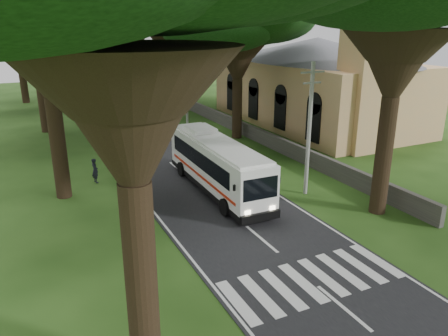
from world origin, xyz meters
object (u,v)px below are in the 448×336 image
at_px(coach_bus, 217,164).
at_px(distant_car_a, 95,114).
at_px(pole_near, 309,128).
at_px(pole_far, 134,67).
at_px(pedestrian, 95,171).
at_px(church, 317,76).
at_px(pole_mid, 186,85).
at_px(distant_car_b, 70,89).
at_px(distant_car_c, 81,80).

xyz_separation_m(coach_bus, distant_car_a, (-3.23, 23.87, -1.02)).
relative_size(pole_near, coach_bus, 0.73).
relative_size(pole_far, pedestrian, 4.85).
bearing_deg(pedestrian, distant_car_a, -24.34).
bearing_deg(distant_car_a, church, 141.91).
xyz_separation_m(pole_mid, distant_car_b, (-7.88, 26.41, -3.44)).
xyz_separation_m(pole_near, pole_mid, (0.00, 20.00, 0.00)).
bearing_deg(coach_bus, distant_car_a, 98.83).
relative_size(church, distant_car_b, 5.58).
bearing_deg(distant_car_a, pedestrian, 70.81).
distance_m(pole_mid, coach_bus, 17.89).
distance_m(distant_car_c, pedestrian, 50.09).
bearing_deg(pole_near, pole_far, 90.00).
distance_m(pole_far, distant_car_a, 15.80).
distance_m(pole_far, distant_car_b, 10.73).
bearing_deg(church, pedestrian, -161.58).
height_order(church, distant_car_a, church).
relative_size(church, coach_bus, 2.18).
xyz_separation_m(pole_near, pedestrian, (-11.31, 7.66, -3.36)).
distance_m(pole_far, coach_bus, 37.47).
height_order(pole_mid, coach_bus, pole_mid).
xyz_separation_m(pole_near, pole_far, (0.00, 40.00, 0.00)).
height_order(pole_near, distant_car_c, pole_near).
relative_size(pole_near, pedestrian, 4.85).
xyz_separation_m(pole_mid, distant_car_a, (-7.92, 6.77, -3.46)).
relative_size(coach_bus, distant_car_a, 2.73).
height_order(pole_mid, distant_car_b, pole_mid).
relative_size(church, pole_far, 3.00).
bearing_deg(pole_mid, pedestrian, -132.51).
bearing_deg(pole_mid, distant_car_b, 106.62).
distance_m(distant_car_a, distant_car_c, 30.70).
distance_m(church, distant_car_a, 23.56).
bearing_deg(pedestrian, distant_car_c, -21.92).
bearing_deg(pedestrian, distant_car_b, -19.33).
bearing_deg(coach_bus, pole_mid, 75.80).
distance_m(pole_far, pedestrian, 34.42).
bearing_deg(pole_far, coach_bus, -97.19).
relative_size(pole_mid, distant_car_b, 1.86).
xyz_separation_m(pole_mid, pole_far, (0.00, 20.00, 0.00)).
xyz_separation_m(distant_car_c, pedestrian, (-6.67, -49.64, 0.16)).
relative_size(distant_car_b, distant_car_c, 0.98).
relative_size(coach_bus, distant_car_b, 2.56).
height_order(church, pedestrian, church).
distance_m(pole_near, distant_car_b, 47.20).
relative_size(pole_near, distant_car_a, 1.99).
bearing_deg(distant_car_c, distant_car_b, 91.68).
distance_m(pole_near, pole_far, 40.00).
height_order(pole_far, coach_bus, pole_far).
relative_size(pole_far, distant_car_b, 1.86).
bearing_deg(pole_far, distant_car_a, -120.90).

